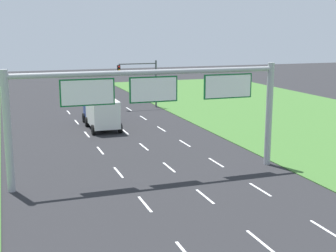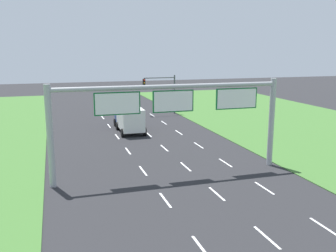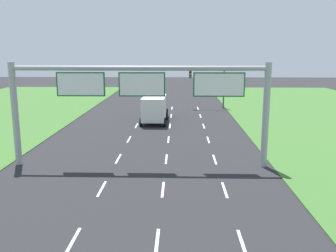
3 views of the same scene
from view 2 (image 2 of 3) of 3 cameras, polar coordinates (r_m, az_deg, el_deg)
lane_dashes_inner_left at (r=23.73m, az=-0.42°, el=-11.21°), size 0.14×62.40×0.01m
lane_dashes_inner_right at (r=24.88m, az=7.45°, el=-10.20°), size 0.14×62.40×0.01m
lane_dashes_slip at (r=26.45m, az=14.45°, el=-9.13°), size 0.14×62.40×0.01m
box_truck at (r=42.96m, az=-6.01°, el=1.34°), size 2.79×7.31×2.87m
sign_gantry at (r=27.05m, az=0.78°, el=2.59°), size 17.24×0.44×7.00m
traffic_light_mast at (r=53.48m, az=-0.98°, el=5.89°), size 4.76×0.49×5.60m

